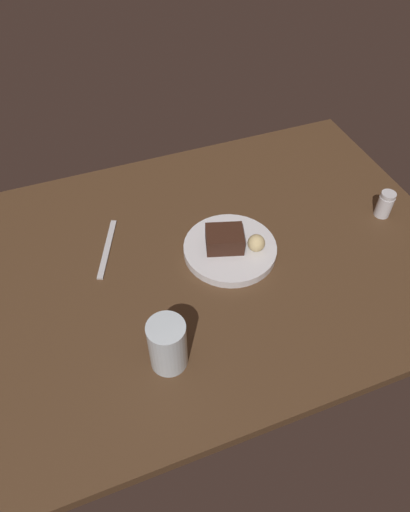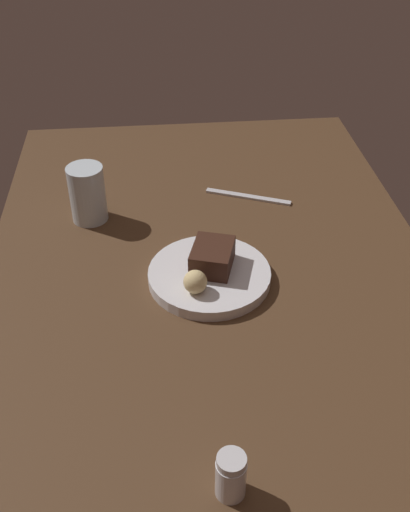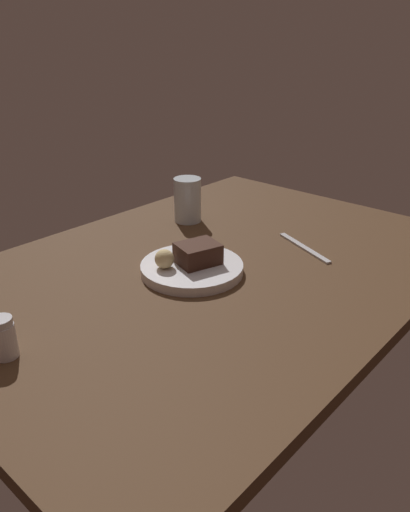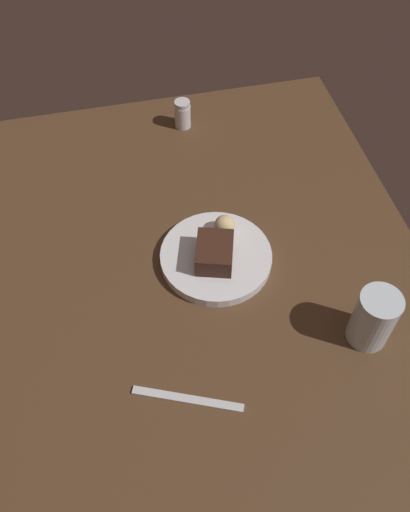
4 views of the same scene
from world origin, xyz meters
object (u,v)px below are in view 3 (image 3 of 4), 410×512
object	(u,v)px
chocolate_cake_slice	(198,253)
bread_roll	(164,259)
dessert_plate	(192,268)
salt_shaker	(4,338)
butter_knife	(304,248)
water_glass	(188,200)

from	to	relation	value
chocolate_cake_slice	bread_roll	xyz separation A→B (cm)	(6.48, -3.58, -0.16)
dessert_plate	salt_shaker	bearing A→B (deg)	-2.32
dessert_plate	chocolate_cake_slice	world-z (taller)	chocolate_cake_slice
bread_roll	butter_knife	xyz separation A→B (cm)	(-32.55, 14.37, -3.89)
dessert_plate	salt_shaker	size ratio (longest dim) A/B	3.13
bread_roll	water_glass	world-z (taller)	water_glass
chocolate_cake_slice	bread_roll	distance (cm)	7.40
dessert_plate	salt_shaker	xyz separation A→B (cm)	(41.94, -1.70, 2.45)
dessert_plate	butter_knife	size ratio (longest dim) A/B	1.17
water_glass	bread_roll	bearing A→B (deg)	35.28
chocolate_cake_slice	salt_shaker	bearing A→B (deg)	-3.04
dessert_plate	bread_roll	size ratio (longest dim) A/B	5.38
salt_shaker	butter_knife	distance (cm)	70.55
bread_roll	salt_shaker	distance (cm)	36.73
chocolate_cake_slice	butter_knife	distance (cm)	28.51
chocolate_cake_slice	water_glass	bearing A→B (deg)	-132.48
butter_knife	dessert_plate	bearing A→B (deg)	90.10
salt_shaker	water_glass	distance (cm)	67.74
bread_roll	salt_shaker	bearing A→B (deg)	2.01
dessert_plate	chocolate_cake_slice	xyz separation A→B (cm)	(-1.24, 0.59, 3.26)
dessert_plate	butter_knife	xyz separation A→B (cm)	(-27.31, 11.39, -0.79)
chocolate_cake_slice	dessert_plate	bearing A→B (deg)	-25.70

